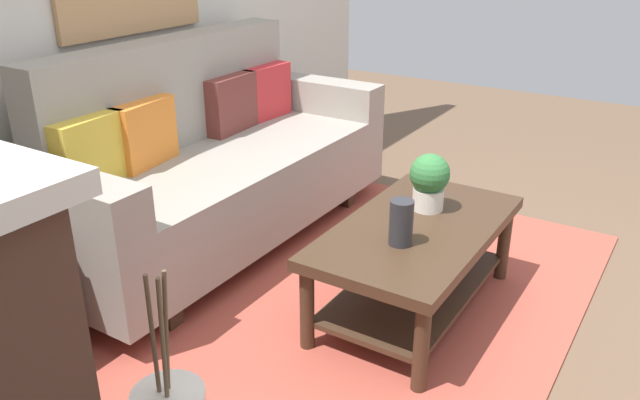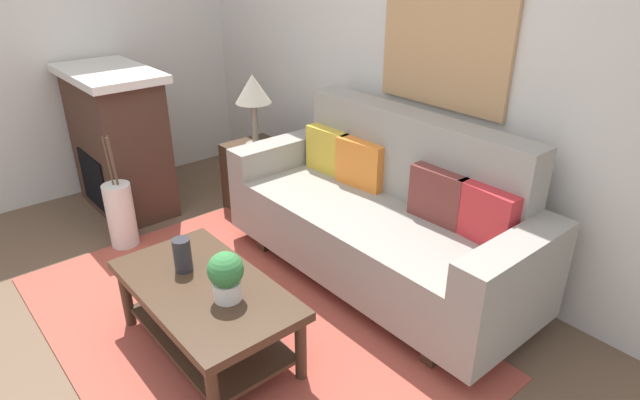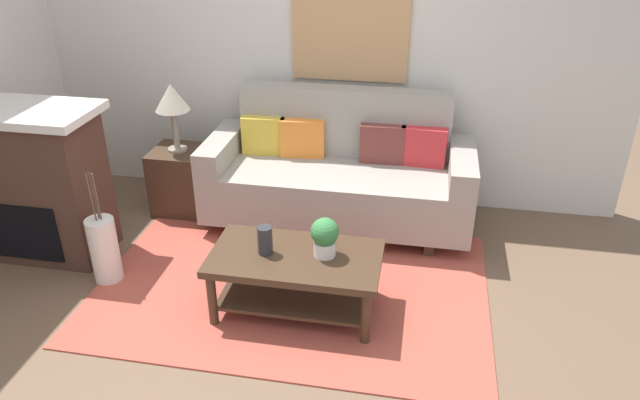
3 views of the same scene
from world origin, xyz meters
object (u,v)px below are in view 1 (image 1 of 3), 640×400
object	(u,v)px
tabletop_vase	(401,223)
potted_plant_tabletop	(429,180)
coffee_table	(416,249)
throw_pillow_mustard	(90,152)
throw_pillow_maroon	(230,104)
throw_pillow_crimson	(265,92)
couch	(212,166)
throw_pillow_orange	(144,133)

from	to	relation	value
tabletop_vase	potted_plant_tabletop	size ratio (longest dim) A/B	0.72
coffee_table	tabletop_vase	xyz separation A→B (m)	(-0.19, -0.01, 0.21)
throw_pillow_mustard	throw_pillow_maroon	distance (m)	0.99
throw_pillow_mustard	tabletop_vase	bearing A→B (deg)	-74.66
throw_pillow_mustard	tabletop_vase	size ratio (longest dim) A/B	1.90
throw_pillow_crimson	coffee_table	distance (m)	1.59
potted_plant_tabletop	throw_pillow_maroon	bearing A→B (deg)	79.99
couch	coffee_table	size ratio (longest dim) A/B	1.94
throw_pillow_maroon	potted_plant_tabletop	bearing A→B (deg)	-100.01
throw_pillow_mustard	throw_pillow_crimson	xyz separation A→B (m)	(1.32, 0.00, 0.00)
throw_pillow_maroon	throw_pillow_orange	bearing A→B (deg)	180.00
throw_pillow_mustard	throw_pillow_crimson	world-z (taller)	same
throw_pillow_maroon	tabletop_vase	bearing A→B (deg)	-114.07
throw_pillow_mustard	potted_plant_tabletop	bearing A→B (deg)	-60.38
potted_plant_tabletop	throw_pillow_orange	bearing A→B (deg)	107.75
tabletop_vase	throw_pillow_orange	bearing A→B (deg)	91.94
potted_plant_tabletop	throw_pillow_mustard	bearing A→B (deg)	119.62
throw_pillow_maroon	tabletop_vase	world-z (taller)	throw_pillow_maroon
throw_pillow_crimson	throw_pillow_orange	bearing A→B (deg)	180.00
coffee_table	potted_plant_tabletop	xyz separation A→B (m)	(0.18, 0.03, 0.26)
couch	throw_pillow_crimson	size ratio (longest dim) A/B	5.93
throw_pillow_maroon	coffee_table	distance (m)	1.47
couch	throw_pillow_crimson	bearing A→B (deg)	10.86
couch	coffee_table	bearing A→B (deg)	-94.10
coffee_table	tabletop_vase	distance (m)	0.29
throw_pillow_mustard	throw_pillow_orange	distance (m)	0.33
throw_pillow_crimson	coffee_table	world-z (taller)	throw_pillow_crimson
couch	potted_plant_tabletop	world-z (taller)	couch
throw_pillow_crimson	potted_plant_tabletop	xyz separation A→B (m)	(-0.56, -1.33, -0.11)
throw_pillow_mustard	throw_pillow_maroon	world-z (taller)	same
throw_pillow_mustard	coffee_table	world-z (taller)	throw_pillow_mustard
coffee_table	couch	bearing A→B (deg)	85.90
couch	throw_pillow_maroon	distance (m)	0.43
potted_plant_tabletop	coffee_table	bearing A→B (deg)	-169.43
couch	throw_pillow_orange	world-z (taller)	couch
throw_pillow_maroon	coffee_table	xyz separation A→B (m)	(-0.42, -1.36, -0.37)
couch	potted_plant_tabletop	distance (m)	1.21
tabletop_vase	potted_plant_tabletop	xyz separation A→B (m)	(0.38, 0.04, 0.05)
couch	throw_pillow_mustard	bearing A→B (deg)	169.14
throw_pillow_maroon	throw_pillow_crimson	distance (m)	0.33
throw_pillow_orange	potted_plant_tabletop	bearing A→B (deg)	-72.25
throw_pillow_orange	throw_pillow_maroon	xyz separation A→B (m)	(0.66, 0.00, 0.00)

